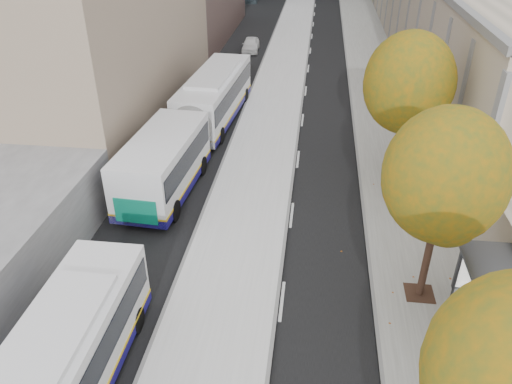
# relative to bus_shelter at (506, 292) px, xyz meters

# --- Properties ---
(bus_platform) EXTENTS (4.25, 150.00, 0.15)m
(bus_platform) POSITION_rel_bus_shelter_xyz_m (-9.56, 24.04, -2.11)
(bus_platform) COLOR silver
(bus_platform) RESTS_ON ground
(sidewalk) EXTENTS (4.75, 150.00, 0.08)m
(sidewalk) POSITION_rel_bus_shelter_xyz_m (-1.56, 24.04, -2.15)
(sidewalk) COLOR gray
(sidewalk) RESTS_ON ground
(bus_shelter) EXTENTS (1.90, 4.40, 2.53)m
(bus_shelter) POSITION_rel_bus_shelter_xyz_m (0.00, 0.00, 0.00)
(bus_shelter) COLOR #383A3F
(bus_shelter) RESTS_ON sidewalk
(tree_c) EXTENTS (4.20, 4.20, 7.28)m
(tree_c) POSITION_rel_bus_shelter_xyz_m (-2.09, 2.04, 3.06)
(tree_c) COLOR black
(tree_c) RESTS_ON sidewalk
(tree_d) EXTENTS (4.40, 4.40, 7.60)m
(tree_d) POSITION_rel_bus_shelter_xyz_m (-2.09, 11.04, 3.28)
(tree_d) COLOR black
(tree_d) RESTS_ON sidewalk
(bus_far) EXTENTS (4.01, 19.08, 3.16)m
(bus_far) POSITION_rel_bus_shelter_xyz_m (-13.55, 14.11, -0.46)
(bus_far) COLOR silver
(bus_far) RESTS_ON ground
(distant_car) EXTENTS (1.73, 3.97, 1.33)m
(distant_car) POSITION_rel_bus_shelter_xyz_m (-13.20, 36.12, -1.52)
(distant_car) COLOR silver
(distant_car) RESTS_ON ground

